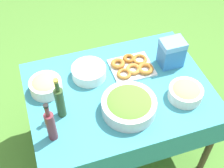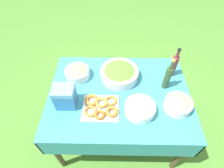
{
  "view_description": "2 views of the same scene",
  "coord_description": "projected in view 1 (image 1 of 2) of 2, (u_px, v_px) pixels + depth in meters",
  "views": [
    {
      "loc": [
        0.49,
        1.33,
        2.37
      ],
      "look_at": [
        0.06,
        0.03,
        0.85
      ],
      "focal_mm": 50.0,
      "sensor_mm": 36.0,
      "label": 1
    },
    {
      "loc": [
        -0.05,
        -0.96,
        1.98
      ],
      "look_at": [
        -0.07,
        0.08,
        0.76
      ],
      "focal_mm": 28.0,
      "sensor_mm": 36.0,
      "label": 2
    }
  ],
  "objects": [
    {
      "name": "ground_plane",
      "position": [
        118.0,
        145.0,
        2.71
      ],
      "size": [
        14.0,
        14.0,
        0.0
      ],
      "primitive_type": "plane",
      "color": "#477A2D"
    },
    {
      "name": "picnic_table",
      "position": [
        119.0,
        99.0,
        2.24
      ],
      "size": [
        1.27,
        0.95,
        0.73
      ],
      "color": "teal",
      "rests_on": "ground_plane"
    },
    {
      "name": "salad_bowl",
      "position": [
        129.0,
        105.0,
        2.0
      ],
      "size": [
        0.36,
        0.36,
        0.12
      ],
      "color": "silver",
      "rests_on": "picnic_table"
    },
    {
      "name": "pasta_bowl",
      "position": [
        46.0,
        85.0,
        2.12
      ],
      "size": [
        0.22,
        0.22,
        0.11
      ],
      "color": "white",
      "rests_on": "picnic_table"
    },
    {
      "name": "donut_platter",
      "position": [
        132.0,
        67.0,
        2.29
      ],
      "size": [
        0.32,
        0.29,
        0.05
      ],
      "color": "silver",
      "rests_on": "picnic_table"
    },
    {
      "name": "plate_stack",
      "position": [
        89.0,
        72.0,
        2.22
      ],
      "size": [
        0.25,
        0.25,
        0.08
      ],
      "color": "white",
      "rests_on": "picnic_table"
    },
    {
      "name": "olive_oil_bottle",
      "position": [
        60.0,
        102.0,
        1.93
      ],
      "size": [
        0.06,
        0.06,
        0.33
      ],
      "color": "#2D4723",
      "rests_on": "picnic_table"
    },
    {
      "name": "wine_bottle",
      "position": [
        51.0,
        125.0,
        1.82
      ],
      "size": [
        0.06,
        0.06,
        0.32
      ],
      "color": "maroon",
      "rests_on": "picnic_table"
    },
    {
      "name": "bread_bowl",
      "position": [
        186.0,
        92.0,
        2.09
      ],
      "size": [
        0.23,
        0.23,
        0.1
      ],
      "color": "silver",
      "rests_on": "picnic_table"
    },
    {
      "name": "cooler_box",
      "position": [
        171.0,
        53.0,
        2.26
      ],
      "size": [
        0.17,
        0.14,
        0.21
      ],
      "color": "#3372B7",
      "rests_on": "picnic_table"
    }
  ]
}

